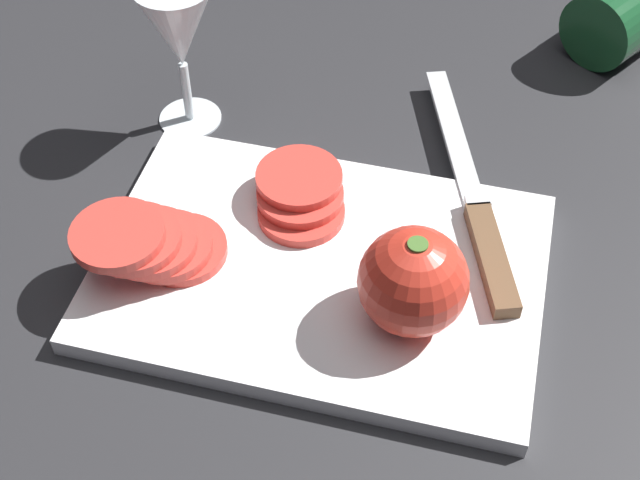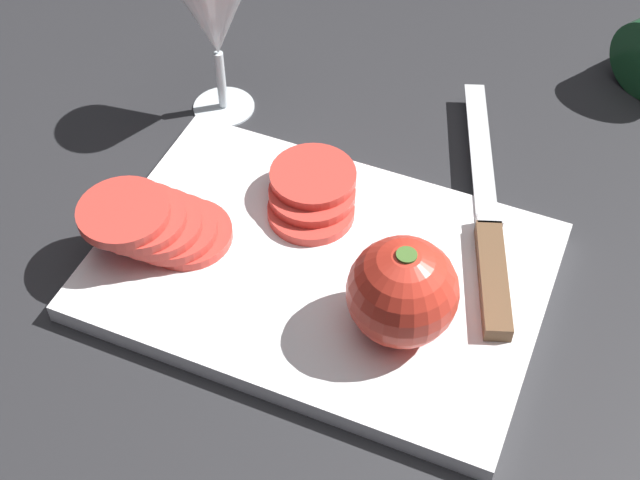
# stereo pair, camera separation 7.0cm
# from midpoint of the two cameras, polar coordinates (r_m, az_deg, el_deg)

# --- Properties ---
(ground_plane) EXTENTS (3.00, 3.00, 0.00)m
(ground_plane) POSITION_cam_midpoint_polar(r_m,az_deg,el_deg) (0.75, 2.77, -1.54)
(ground_plane) COLOR #28282B
(cutting_board) EXTENTS (0.36, 0.25, 0.02)m
(cutting_board) POSITION_cam_midpoint_polar(r_m,az_deg,el_deg) (0.73, -2.74, -2.15)
(cutting_board) COLOR white
(cutting_board) RESTS_ON ground_plane
(wine_glass) EXTENTS (0.07, 0.07, 0.15)m
(wine_glass) POSITION_cam_midpoint_polar(r_m,az_deg,el_deg) (0.83, -11.55, 12.83)
(wine_glass) COLOR silver
(wine_glass) RESTS_ON ground_plane
(whole_tomato) EXTENTS (0.08, 0.08, 0.09)m
(whole_tomato) POSITION_cam_midpoint_polar(r_m,az_deg,el_deg) (0.66, 2.97, -2.84)
(whole_tomato) COLOR red
(whole_tomato) RESTS_ON cutting_board
(knife) EXTENTS (0.12, 0.29, 0.01)m
(knife) POSITION_cam_midpoint_polar(r_m,az_deg,el_deg) (0.75, 7.84, 0.56)
(knife) COLOR silver
(knife) RESTS_ON cutting_board
(tomato_slice_stack_near) EXTENTS (0.08, 0.10, 0.03)m
(tomato_slice_stack_near) POSITION_cam_midpoint_polar(r_m,az_deg,el_deg) (0.76, -3.93, 2.75)
(tomato_slice_stack_near) COLOR #D63D33
(tomato_slice_stack_near) RESTS_ON cutting_board
(tomato_slice_stack_far) EXTENTS (0.11, 0.10, 0.04)m
(tomato_slice_stack_far) POSITION_cam_midpoint_polar(r_m,az_deg,el_deg) (0.73, -13.52, -0.30)
(tomato_slice_stack_far) COLOR #D63D33
(tomato_slice_stack_far) RESTS_ON cutting_board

